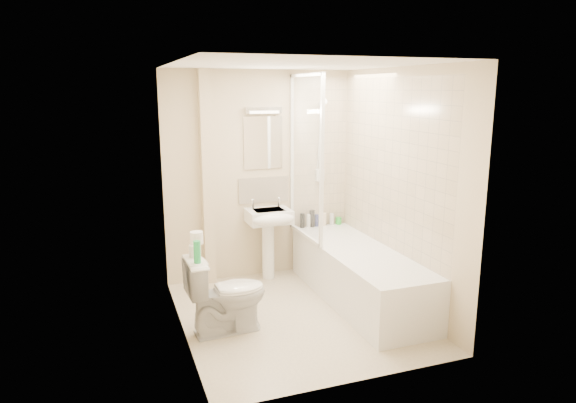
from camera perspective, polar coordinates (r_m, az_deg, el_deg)
name	(u,v)px	position (r m, az deg, el deg)	size (l,w,h in m)	color
floor	(297,315)	(5.19, 0.98, -12.52)	(2.50, 2.50, 0.00)	beige
wall_back	(259,176)	(5.97, -3.23, 2.89)	(2.20, 0.02, 2.40)	beige
wall_left	(179,205)	(4.54, -12.06, -0.42)	(0.02, 2.50, 2.40)	beige
wall_right	(399,189)	(5.29, 12.24, 1.38)	(0.02, 2.50, 2.40)	beige
ceiling	(298,64)	(4.71, 1.09, 15.00)	(2.20, 2.50, 0.02)	white
tile_back	(319,154)	(6.18, 3.48, 5.32)	(0.70, 0.01, 1.75)	beige
tile_right	(392,165)	(5.36, 11.45, 4.00)	(0.01, 2.10, 1.75)	beige
pipe_boxing	(207,180)	(5.77, -8.98, 2.42)	(0.12, 0.12, 2.40)	beige
splashback	(264,190)	(6.01, -2.73, 1.30)	(0.60, 0.01, 0.30)	beige
mirror	(263,143)	(5.92, -2.78, 6.53)	(0.46, 0.01, 0.60)	white
strip_light	(263,110)	(5.87, -2.75, 10.10)	(0.42, 0.07, 0.07)	silver
bathtub	(359,274)	(5.48, 7.88, -7.96)	(0.70, 2.10, 0.55)	white
shower_screen	(306,158)	(5.64, 1.97, 4.91)	(0.04, 0.92, 1.80)	white
shower_fixture	(321,144)	(6.12, 3.65, 6.39)	(0.10, 0.16, 0.99)	white
pedestal_sink	(270,224)	(5.88, -2.04, -2.57)	(0.49, 0.46, 0.95)	white
bottle_black_a	(302,221)	(6.17, 1.61, -2.13)	(0.06, 0.06, 0.18)	black
bottle_white_a	(308,221)	(6.20, 2.29, -2.15)	(0.05, 0.05, 0.16)	white
bottle_black_b	(312,218)	(6.21, 2.69, -1.89)	(0.06, 0.06, 0.21)	black
bottle_blue	(317,220)	(6.24, 3.21, -2.11)	(0.05, 0.05, 0.15)	navy
bottle_cream	(324,219)	(6.28, 4.02, -1.98)	(0.06, 0.06, 0.16)	#F6E3BE
bottle_white_b	(332,219)	(6.32, 4.89, -1.97)	(0.05, 0.05, 0.14)	silver
bottle_green	(339,221)	(6.36, 5.64, -2.14)	(0.07, 0.07, 0.09)	green
toilet	(227,294)	(4.77, -6.85, -10.12)	(0.74, 0.45, 0.73)	white
toilet_roll_lower	(195,251)	(4.63, -10.30, -5.40)	(0.10, 0.10, 0.11)	white
toilet_roll_upper	(197,238)	(4.63, -10.12, -3.99)	(0.12, 0.12, 0.11)	white
green_bottle	(197,252)	(4.45, -10.07, -5.54)	(0.06, 0.06, 0.19)	green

